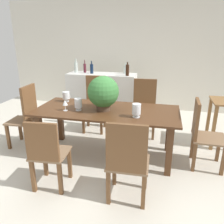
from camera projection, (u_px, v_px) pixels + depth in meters
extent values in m
plane|color=beige|center=(106.00, 155.00, 3.52)|extent=(7.04, 7.04, 0.00)
cube|color=beige|center=(132.00, 56.00, 5.50)|extent=(6.40, 0.10, 2.60)
cube|color=#4C2D19|center=(107.00, 111.00, 3.31)|extent=(2.10, 0.94, 0.03)
cube|color=#4C2D19|center=(40.00, 137.00, 3.31)|extent=(0.08, 0.08, 0.71)
cube|color=#4C2D19|center=(169.00, 151.00, 2.92)|extent=(0.08, 0.08, 0.71)
cube|color=#4C2D19|center=(61.00, 121.00, 3.95)|extent=(0.08, 0.08, 0.71)
cube|color=#4C2D19|center=(169.00, 130.00, 3.55)|extent=(0.08, 0.08, 0.71)
cube|color=brown|center=(70.00, 163.00, 2.91)|extent=(0.05, 0.05, 0.42)
cube|color=brown|center=(45.00, 161.00, 2.95)|extent=(0.05, 0.05, 0.42)
cube|color=brown|center=(60.00, 179.00, 2.59)|extent=(0.05, 0.05, 0.42)
cube|color=brown|center=(33.00, 176.00, 2.64)|extent=(0.05, 0.05, 0.42)
cube|color=brown|center=(51.00, 153.00, 2.70)|extent=(0.44, 0.44, 0.03)
cube|color=brown|center=(42.00, 142.00, 2.45)|extent=(0.38, 0.07, 0.45)
cube|color=brown|center=(20.00, 129.00, 3.98)|extent=(0.05, 0.05, 0.42)
cube|color=brown|center=(8.00, 137.00, 3.65)|extent=(0.05, 0.05, 0.42)
cube|color=brown|center=(37.00, 130.00, 3.93)|extent=(0.05, 0.05, 0.42)
cube|color=brown|center=(27.00, 138.00, 3.60)|extent=(0.05, 0.05, 0.42)
cube|color=brown|center=(22.00, 121.00, 3.72)|extent=(0.42, 0.44, 0.03)
cube|color=brown|center=(29.00, 104.00, 3.59)|extent=(0.06, 0.39, 0.59)
cube|color=brown|center=(83.00, 123.00, 4.24)|extent=(0.05, 0.05, 0.42)
cube|color=brown|center=(101.00, 124.00, 4.19)|extent=(0.05, 0.05, 0.42)
cube|color=brown|center=(88.00, 116.00, 4.58)|extent=(0.05, 0.05, 0.42)
cube|color=brown|center=(105.00, 117.00, 4.53)|extent=(0.05, 0.05, 0.42)
cube|color=brown|center=(94.00, 109.00, 4.31)|extent=(0.45, 0.47, 0.03)
cube|color=brown|center=(96.00, 91.00, 4.40)|extent=(0.38, 0.07, 0.60)
cube|color=brown|center=(223.00, 161.00, 2.96)|extent=(0.05, 0.05, 0.42)
cube|color=brown|center=(218.00, 148.00, 3.29)|extent=(0.05, 0.05, 0.42)
cube|color=brown|center=(194.00, 157.00, 3.04)|extent=(0.05, 0.05, 0.42)
cube|color=brown|center=(192.00, 145.00, 3.38)|extent=(0.05, 0.05, 0.42)
cube|color=brown|center=(209.00, 138.00, 3.10)|extent=(0.45, 0.46, 0.03)
cube|color=brown|center=(196.00, 119.00, 3.06)|extent=(0.05, 0.41, 0.51)
cube|color=brown|center=(132.00, 127.00, 4.05)|extent=(0.05, 0.05, 0.42)
cube|color=brown|center=(153.00, 129.00, 3.98)|extent=(0.05, 0.05, 0.42)
cube|color=brown|center=(134.00, 120.00, 4.39)|extent=(0.05, 0.05, 0.42)
cube|color=brown|center=(153.00, 121.00, 4.32)|extent=(0.05, 0.05, 0.42)
cube|color=brown|center=(144.00, 113.00, 4.11)|extent=(0.47, 0.46, 0.03)
cube|color=brown|center=(145.00, 94.00, 4.20)|extent=(0.42, 0.06, 0.57)
cube|color=brown|center=(145.00, 173.00, 2.70)|extent=(0.05, 0.05, 0.42)
cube|color=brown|center=(114.00, 169.00, 2.77)|extent=(0.05, 0.05, 0.42)
cube|color=brown|center=(144.00, 192.00, 2.37)|extent=(0.05, 0.05, 0.42)
cube|color=brown|center=(108.00, 187.00, 2.44)|extent=(0.05, 0.05, 0.42)
cube|color=brown|center=(128.00, 163.00, 2.50)|extent=(0.47, 0.44, 0.03)
cube|color=brown|center=(126.00, 149.00, 2.23)|extent=(0.42, 0.05, 0.53)
cylinder|color=#4C3828|center=(103.00, 107.00, 3.28)|extent=(0.21, 0.21, 0.11)
sphere|color=#387538|center=(103.00, 92.00, 3.20)|extent=(0.45, 0.45, 0.45)
sphere|color=silver|center=(89.00, 93.00, 3.26)|extent=(0.05, 0.05, 0.05)
sphere|color=silver|center=(93.00, 83.00, 3.17)|extent=(0.05, 0.05, 0.05)
sphere|color=silver|center=(93.00, 97.00, 3.18)|extent=(0.04, 0.04, 0.04)
sphere|color=silver|center=(112.00, 89.00, 3.27)|extent=(0.04, 0.04, 0.04)
cylinder|color=silver|center=(66.00, 101.00, 3.71)|extent=(0.08, 0.08, 0.01)
cylinder|color=silver|center=(66.00, 100.00, 3.70)|extent=(0.02, 0.02, 0.04)
cylinder|color=silver|center=(66.00, 95.00, 3.68)|extent=(0.12, 0.12, 0.12)
cylinder|color=silver|center=(79.00, 110.00, 3.28)|extent=(0.09, 0.09, 0.01)
cylinder|color=silver|center=(78.00, 108.00, 3.27)|extent=(0.03, 0.03, 0.03)
cylinder|color=silver|center=(78.00, 103.00, 3.25)|extent=(0.11, 0.11, 0.14)
cylinder|color=silver|center=(136.00, 117.00, 3.01)|extent=(0.10, 0.10, 0.01)
cylinder|color=silver|center=(136.00, 115.00, 3.00)|extent=(0.02, 0.02, 0.03)
cylinder|color=silver|center=(136.00, 109.00, 2.97)|extent=(0.12, 0.12, 0.14)
cylinder|color=silver|center=(66.00, 110.00, 3.27)|extent=(0.06, 0.06, 0.00)
cylinder|color=silver|center=(65.00, 108.00, 3.25)|extent=(0.01, 0.01, 0.08)
cone|color=silver|center=(65.00, 103.00, 3.23)|extent=(0.08, 0.08, 0.08)
cube|color=silver|center=(102.00, 96.00, 5.03)|extent=(1.49, 0.52, 0.99)
cylinder|color=#B2BFB7|center=(76.00, 67.00, 5.02)|extent=(0.08, 0.08, 0.22)
cylinder|color=#B2BFB7|center=(76.00, 61.00, 4.97)|extent=(0.03, 0.03, 0.08)
cylinder|color=#B2BFB7|center=(125.00, 70.00, 4.87)|extent=(0.08, 0.08, 0.16)
cylinder|color=#B2BFB7|center=(125.00, 65.00, 4.84)|extent=(0.03, 0.03, 0.06)
cylinder|color=#511E28|center=(85.00, 68.00, 5.01)|extent=(0.06, 0.06, 0.19)
cylinder|color=#511E28|center=(85.00, 62.00, 4.96)|extent=(0.02, 0.02, 0.08)
cylinder|color=black|center=(127.00, 70.00, 4.59)|extent=(0.07, 0.07, 0.23)
cylinder|color=black|center=(128.00, 63.00, 4.55)|extent=(0.03, 0.03, 0.05)
cylinder|color=#0F1E38|center=(92.00, 69.00, 4.87)|extent=(0.07, 0.07, 0.20)
cylinder|color=#0F1E38|center=(91.00, 63.00, 4.83)|extent=(0.02, 0.02, 0.07)
cube|color=brown|center=(214.00, 128.00, 3.58)|extent=(0.05, 0.05, 0.75)
cube|color=brown|center=(209.00, 118.00, 4.02)|extent=(0.05, 0.05, 0.75)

